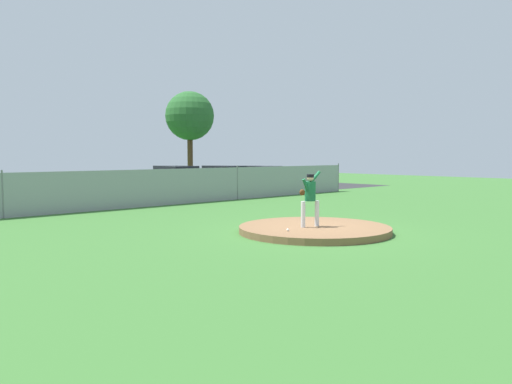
% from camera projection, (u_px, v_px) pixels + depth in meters
% --- Properties ---
extents(ground_plane, '(80.00, 80.00, 0.00)m').
position_uv_depth(ground_plane, '(195.00, 215.00, 19.39)').
color(ground_plane, '#386B2D').
extents(asphalt_strip, '(44.00, 7.00, 0.01)m').
position_uv_depth(asphalt_strip, '(95.00, 200.00, 25.55)').
color(asphalt_strip, '#2B2B2D').
rests_on(asphalt_strip, ground_plane).
extents(pitchers_mound, '(4.52, 4.52, 0.20)m').
position_uv_depth(pitchers_mound, '(314.00, 229.00, 15.03)').
color(pitchers_mound, brown).
rests_on(pitchers_mound, ground_plane).
extents(pitcher_youth, '(0.80, 0.32, 1.65)m').
position_uv_depth(pitcher_youth, '(310.00, 194.00, 14.81)').
color(pitcher_youth, silver).
rests_on(pitcher_youth, pitchers_mound).
extents(baseball, '(0.07, 0.07, 0.07)m').
position_uv_depth(baseball, '(288.00, 230.00, 14.02)').
color(baseball, white).
rests_on(baseball, pitchers_mound).
extents(chainlink_fence, '(28.52, 0.07, 1.77)m').
position_uv_depth(chainlink_fence, '(140.00, 188.00, 22.23)').
color(chainlink_fence, gray).
rests_on(chainlink_fence, ground_plane).
extents(parked_car_teal, '(2.03, 4.32, 1.65)m').
position_uv_depth(parked_car_teal, '(224.00, 179.00, 31.38)').
color(parked_car_teal, '#146066').
rests_on(parked_car_teal, ground_plane).
extents(parked_car_slate, '(1.87, 4.44, 1.69)m').
position_uv_depth(parked_car_slate, '(176.00, 181.00, 28.76)').
color(parked_car_slate, slate).
rests_on(parked_car_slate, ground_plane).
extents(parked_car_silver, '(1.88, 4.78, 1.59)m').
position_uv_depth(parked_car_silver, '(260.00, 178.00, 33.29)').
color(parked_car_silver, '#B7BABF').
rests_on(parked_car_silver, ground_plane).
extents(traffic_cone_orange, '(0.40, 0.40, 0.55)m').
position_uv_depth(traffic_cone_orange, '(8.00, 196.00, 25.09)').
color(traffic_cone_orange, orange).
rests_on(traffic_cone_orange, asphalt_strip).
extents(tree_broad_left, '(3.64, 3.64, 7.04)m').
position_uv_depth(tree_broad_left, '(190.00, 116.00, 37.58)').
color(tree_broad_left, '#4C331E').
rests_on(tree_broad_left, ground_plane).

